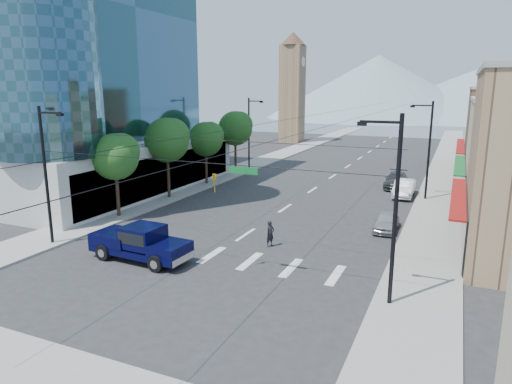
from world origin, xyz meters
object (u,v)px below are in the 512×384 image
Objects in this scene: pedestrian at (270,234)px; pickup_truck at (140,242)px; parked_car_near at (386,222)px; parked_car_mid at (404,188)px; parked_car_far at (396,180)px.

pickup_truck is at bearing 154.02° from pedestrian.
parked_car_mid is at bearing 89.56° from parked_car_near.
pedestrian is at bearing -105.31° from parked_car_far.
pickup_truck is 17.35m from parked_car_near.
parked_car_far is (11.30, 27.56, -0.33)m from pickup_truck.
pickup_truck is 1.29× the size of parked_car_mid.
parked_car_far is at bearing 70.76° from pickup_truck.
parked_car_mid is (6.31, 18.30, -0.05)m from pedestrian.
parked_car_mid is at bearing 65.17° from pickup_truck.
pedestrian is 0.35× the size of parked_car_mid.
pedestrian is 0.32× the size of parked_car_far.
pickup_truck reaches higher than parked_car_far.
pickup_truck is 3.70× the size of pedestrian.
pedestrian is (6.20, 5.34, -0.25)m from pickup_truck.
parked_car_near is 11.71m from parked_car_mid.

